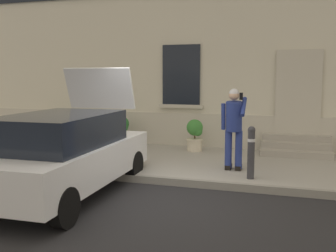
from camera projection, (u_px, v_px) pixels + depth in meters
The scene contains 12 objects.
ground_plane at pixel (149, 198), 7.01m from camera, with size 80.00×80.00×0.00m, color #232326.
sidewalk at pixel (189, 162), 9.64m from camera, with size 24.00×3.60×0.15m, color #99968E.
curb_edge at pixel (165, 181), 7.88m from camera, with size 24.00×0.12×0.15m, color gray.
building_facade at pixel (211, 22), 11.54m from camera, with size 24.00×1.52×7.50m.
entrance_stoop at pixel (296, 147), 10.21m from camera, with size 1.74×0.96×0.48m.
hatchback_car_white at pixel (64, 152), 7.07m from camera, with size 1.89×4.11×2.34m.
bollard_near_person at pixel (251, 151), 7.70m from camera, with size 0.15×0.15×1.04m.
bollard_far_left at pixel (56, 140), 9.02m from camera, with size 0.15×0.15×1.04m.
person_on_phone at pixel (234, 124), 8.34m from camera, with size 0.51×0.48×1.75m.
planter_terracotta at pixel (57, 127), 12.21m from camera, with size 0.44×0.44×0.86m.
planter_charcoal at pixel (122, 130), 11.44m from camera, with size 0.44×0.44×0.86m.
planter_cream at pixel (195, 134), 10.60m from camera, with size 0.44×0.44×0.86m.
Camera 1 is at (2.38, -6.37, 2.15)m, focal length 42.16 mm.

